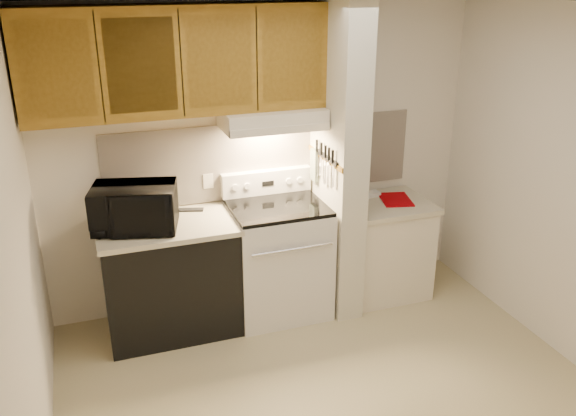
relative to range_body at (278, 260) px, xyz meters
name	(u,v)px	position (x,y,z in m)	size (l,w,h in m)	color
floor	(332,392)	(0.00, -1.16, -0.46)	(3.60, 3.60, 0.00)	#C2B385
ceiling	(344,9)	(0.00, -1.16, 2.04)	(3.60, 3.60, 0.00)	white
wall_back	(264,157)	(0.00, 0.34, 0.79)	(3.60, 0.02, 2.50)	silver
wall_left	(18,270)	(-1.80, -1.16, 0.79)	(0.02, 3.00, 2.50)	silver
wall_right	(573,191)	(1.80, -1.16, 0.79)	(0.02, 3.00, 2.50)	silver
backsplash	(264,159)	(0.00, 0.33, 0.78)	(2.60, 0.02, 0.63)	#F9E5D0
range_body	(278,260)	(0.00, 0.00, 0.00)	(0.76, 0.65, 0.92)	silver
oven_window	(291,273)	(0.00, -0.32, 0.04)	(0.50, 0.01, 0.30)	black
oven_handle	(293,250)	(0.00, -0.35, 0.26)	(0.02, 0.02, 0.65)	silver
cooktop	(277,207)	(0.00, 0.00, 0.48)	(0.74, 0.64, 0.03)	black
range_backguard	(266,182)	(0.00, 0.28, 0.59)	(0.76, 0.08, 0.20)	silver
range_display	(268,183)	(0.00, 0.24, 0.59)	(0.10, 0.01, 0.04)	black
range_knob_left_outer	(235,187)	(-0.28, 0.24, 0.59)	(0.05, 0.05, 0.02)	silver
range_knob_left_inner	(247,186)	(-0.18, 0.24, 0.59)	(0.05, 0.05, 0.02)	silver
range_knob_right_inner	(289,181)	(0.18, 0.24, 0.59)	(0.05, 0.05, 0.02)	silver
range_knob_right_outer	(300,180)	(0.28, 0.24, 0.59)	(0.05, 0.05, 0.02)	silver
dishwasher_front	(171,280)	(-0.88, 0.01, -0.03)	(1.00, 0.63, 0.87)	black
left_countertop	(166,226)	(-0.88, 0.01, 0.43)	(1.04, 0.67, 0.04)	beige
spoon_rest	(191,210)	(-0.65, 0.21, 0.46)	(0.19, 0.06, 0.01)	black
teal_jar	(168,206)	(-0.83, 0.23, 0.51)	(0.10, 0.10, 0.11)	#2D6A5F
outlet	(208,181)	(-0.48, 0.32, 0.64)	(0.08, 0.01, 0.12)	beige
microwave	(135,208)	(-1.10, -0.01, 0.62)	(0.60, 0.40, 0.33)	black
partition_pillar	(338,163)	(0.51, -0.01, 0.79)	(0.22, 0.70, 2.50)	beige
pillar_trim	(325,158)	(0.39, -0.01, 0.84)	(0.01, 0.70, 0.04)	olive
knife_strip	(326,157)	(0.39, -0.06, 0.86)	(0.02, 0.42, 0.04)	black
knife_blade_a	(333,176)	(0.38, -0.22, 0.76)	(0.01, 0.04, 0.16)	silver
knife_handle_a	(333,157)	(0.38, -0.20, 0.91)	(0.02, 0.02, 0.10)	black
knife_blade_b	(328,174)	(0.38, -0.12, 0.75)	(0.01, 0.04, 0.18)	silver
knife_handle_b	(329,154)	(0.38, -0.13, 0.91)	(0.02, 0.02, 0.10)	black
knife_blade_c	(325,172)	(0.38, -0.06, 0.74)	(0.01, 0.04, 0.20)	silver
knife_handle_c	(325,152)	(0.38, -0.06, 0.91)	(0.02, 0.02, 0.10)	black
knife_blade_d	(321,167)	(0.38, 0.03, 0.76)	(0.01, 0.04, 0.16)	silver
knife_handle_d	(321,149)	(0.38, 0.02, 0.91)	(0.02, 0.02, 0.10)	black
knife_blade_e	(317,165)	(0.38, 0.10, 0.75)	(0.01, 0.04, 0.18)	silver
knife_handle_e	(317,146)	(0.38, 0.12, 0.91)	(0.02, 0.02, 0.10)	black
oven_mitt	(315,165)	(0.38, 0.17, 0.73)	(0.03, 0.11, 0.27)	gray
right_cab_base	(383,250)	(0.97, -0.01, -0.06)	(0.70, 0.60, 0.81)	beige
right_countertop	(386,204)	(0.97, -0.01, 0.37)	(0.74, 0.64, 0.04)	beige
red_folder	(396,200)	(1.07, 0.01, 0.40)	(0.24, 0.33, 0.01)	#9B0006
white_box	(371,194)	(0.92, 0.17, 0.41)	(0.14, 0.09, 0.04)	white
range_hood	(272,118)	(0.00, 0.12, 1.17)	(0.78, 0.44, 0.15)	beige
hood_lip	(281,130)	(0.00, -0.08, 1.12)	(0.78, 0.04, 0.06)	beige
upper_cabinets	(177,61)	(-0.69, 0.17, 1.62)	(2.18, 0.33, 0.77)	olive
cab_door_a	(56,70)	(-1.51, 0.01, 1.62)	(0.46, 0.01, 0.63)	olive
cab_gap_a	(99,68)	(-1.23, 0.01, 1.62)	(0.01, 0.01, 0.73)	black
cab_door_b	(141,66)	(-0.96, 0.01, 1.62)	(0.46, 0.01, 0.63)	olive
cab_gap_b	(181,64)	(-0.69, 0.01, 1.62)	(0.01, 0.01, 0.73)	black
cab_door_c	(220,62)	(-0.42, 0.01, 1.62)	(0.46, 0.01, 0.63)	olive
cab_gap_c	(257,60)	(-0.14, 0.01, 1.62)	(0.01, 0.01, 0.73)	black
cab_door_d	(293,58)	(0.13, 0.01, 1.62)	(0.46, 0.01, 0.63)	olive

